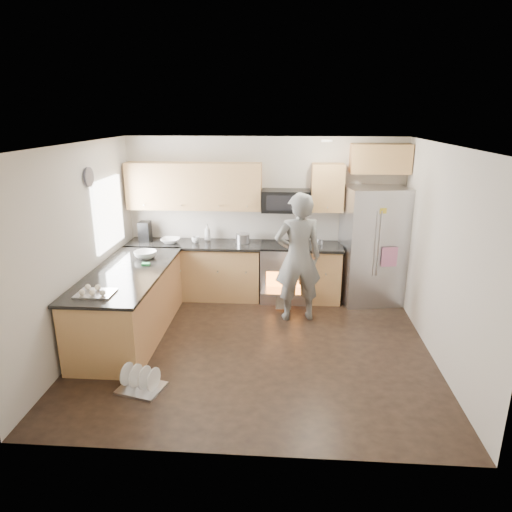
# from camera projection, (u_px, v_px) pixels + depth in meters

# --- Properties ---
(ground) EXTENTS (4.50, 4.50, 0.00)m
(ground) POSITION_uv_depth(u_px,v_px,m) (256.00, 347.00, 6.02)
(ground) COLOR black
(ground) RESTS_ON ground
(room_shell) EXTENTS (4.54, 4.04, 2.62)m
(room_shell) POSITION_uv_depth(u_px,v_px,m) (253.00, 223.00, 5.53)
(room_shell) COLOR beige
(room_shell) RESTS_ON ground
(back_cabinet_run) EXTENTS (4.45, 0.64, 2.50)m
(back_cabinet_run) POSITION_uv_depth(u_px,v_px,m) (227.00, 240.00, 7.43)
(back_cabinet_run) COLOR #A56C42
(back_cabinet_run) RESTS_ON ground
(peninsula) EXTENTS (0.96, 2.36, 1.03)m
(peninsula) POSITION_uv_depth(u_px,v_px,m) (129.00, 303.00, 6.23)
(peninsula) COLOR #A56C42
(peninsula) RESTS_ON ground
(stove_range) EXTENTS (0.76, 0.97, 1.79)m
(stove_range) POSITION_uv_depth(u_px,v_px,m) (285.00, 259.00, 7.40)
(stove_range) COLOR #B7B7BC
(stove_range) RESTS_ON ground
(refrigerator) EXTENTS (1.02, 0.86, 1.87)m
(refrigerator) POSITION_uv_depth(u_px,v_px,m) (372.00, 246.00, 7.24)
(refrigerator) COLOR #B7B7BC
(refrigerator) RESTS_ON ground
(person) EXTENTS (0.77, 0.58, 1.90)m
(person) POSITION_uv_depth(u_px,v_px,m) (298.00, 258.00, 6.58)
(person) COLOR slate
(person) RESTS_ON ground
(dish_rack) EXTENTS (0.56, 0.49, 0.29)m
(dish_rack) POSITION_uv_depth(u_px,v_px,m) (141.00, 383.00, 5.07)
(dish_rack) COLOR #B7B7BC
(dish_rack) RESTS_ON ground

